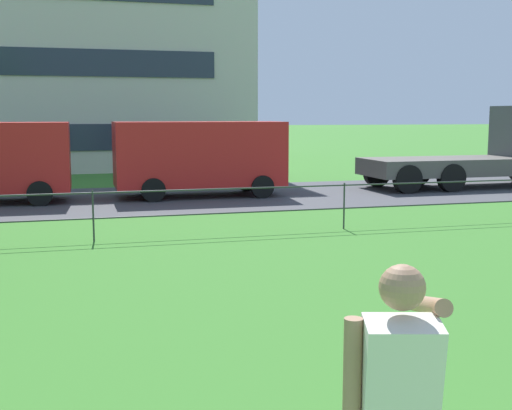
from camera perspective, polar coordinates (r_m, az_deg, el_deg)
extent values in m
cube|color=#424247|center=(19.62, -6.79, 0.62)|extent=(80.00, 6.76, 0.01)
cylinder|color=#333833|center=(13.14, -13.90, -0.93)|extent=(0.04, 0.04, 1.00)
cylinder|color=#333833|center=(14.28, 7.63, -0.08)|extent=(0.04, 0.04, 1.00)
cylinder|color=#333833|center=(13.47, -2.68, -0.71)|extent=(36.73, 0.03, 0.03)
cylinder|color=#333833|center=(13.41, -2.69, 1.40)|extent=(36.73, 0.03, 0.03)
cube|color=silver|center=(3.33, 12.29, -14.89)|extent=(0.43, 0.41, 0.68)
sphere|color=#A87A5B|center=(3.18, 12.54, -6.98)|extent=(0.22, 0.22, 0.22)
cylinder|color=#A87A5B|center=(3.56, 14.60, -8.39)|extent=(0.26, 0.62, 0.24)
cylinder|color=#A87A5B|center=(3.29, 8.33, -14.83)|extent=(0.09, 0.09, 0.62)
cube|color=#283342|center=(19.51, -17.31, 5.05)|extent=(0.15, 1.67, 0.76)
cylinder|color=black|center=(20.55, -17.89, 1.56)|extent=(0.68, 0.25, 0.68)
cylinder|color=black|center=(18.70, -18.19, 0.96)|extent=(0.68, 0.25, 0.68)
cube|color=red|center=(19.87, -4.93, 4.46)|extent=(5.01, 1.99, 1.90)
cube|color=#283342|center=(20.31, 0.64, 5.50)|extent=(0.13, 1.67, 0.76)
cylinder|color=black|center=(21.22, -0.84, 2.12)|extent=(0.68, 0.24, 0.68)
cylinder|color=black|center=(19.43, 0.54, 1.60)|extent=(0.68, 0.24, 0.68)
cylinder|color=black|center=(20.65, -9.47, 1.86)|extent=(0.68, 0.24, 0.68)
cylinder|color=black|center=(18.81, -8.88, 1.30)|extent=(0.68, 0.24, 0.68)
cube|color=#56514C|center=(22.90, 15.71, 3.23)|extent=(5.21, 2.33, 0.56)
cylinder|color=black|center=(23.69, 13.80, 2.76)|extent=(0.90, 0.31, 0.90)
cylinder|color=black|center=(21.89, 16.55, 2.26)|extent=(0.90, 0.31, 0.90)
cylinder|color=black|center=(22.96, 10.42, 2.70)|extent=(0.90, 0.31, 0.90)
cylinder|color=black|center=(21.09, 12.98, 2.19)|extent=(0.90, 0.31, 0.90)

